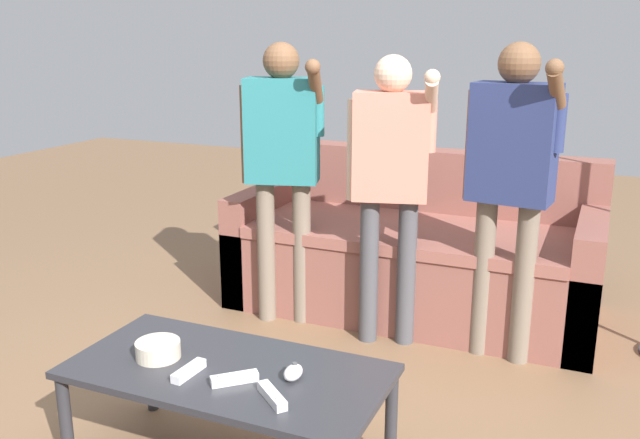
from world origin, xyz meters
name	(u,v)px	position (x,y,z in m)	size (l,w,h in m)	color
couch	(415,254)	(0.08, 1.53, 0.30)	(1.96, 0.89, 0.85)	brown
coffee_table	(228,380)	(-0.09, -0.23, 0.36)	(1.09, 0.54, 0.41)	#2D2D33
snack_bowl	(158,350)	(-0.35, -0.25, 0.44)	(0.16, 0.16, 0.06)	beige
game_remote_nunchuk	(293,372)	(0.15, -0.21, 0.43)	(0.06, 0.09, 0.05)	white
player_left	(282,152)	(-0.50, 1.05, 0.92)	(0.47, 0.30, 1.46)	#756656
player_center	(391,168)	(0.08, 1.01, 0.89)	(0.45, 0.28, 1.41)	#47474C
player_right	(511,167)	(0.63, 1.06, 0.93)	(0.43, 0.34, 1.47)	#756656
game_remote_wand_near	(189,371)	(-0.18, -0.32, 0.42)	(0.05, 0.15, 0.03)	white
game_remote_wand_far	(234,379)	(-0.01, -0.30, 0.42)	(0.14, 0.13, 0.03)	white
game_remote_wand_spare	(272,396)	(0.15, -0.35, 0.42)	(0.15, 0.13, 0.03)	white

